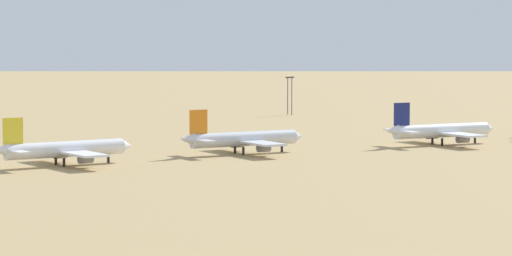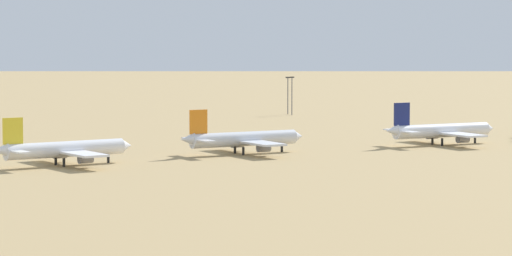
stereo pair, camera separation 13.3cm
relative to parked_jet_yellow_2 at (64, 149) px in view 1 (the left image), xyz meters
The scene contains 7 objects.
ground 52.42m from the parked_jet_yellow_2, ahead, with size 4000.00×4000.00×0.00m, color tan.
ridge_far_east 1142.93m from the parked_jet_yellow_2, 55.81° to the left, with size 398.14×354.95×120.09m, color gray.
parked_jet_yellow_2 is the anchor object (origin of this frame).
parked_jet_orange_3 49.47m from the parked_jet_yellow_2, ahead, with size 35.33×29.69×11.67m.
parked_jet_navy_4 108.98m from the parked_jet_yellow_2, ahead, with size 36.19×30.53×11.95m.
light_pole_mid 190.51m from the parked_jet_yellow_2, 40.51° to the left, with size 1.80×0.50×14.24m.
light_pole_east 186.45m from the parked_jet_yellow_2, 39.67° to the left, with size 1.80×0.50×14.47m.
Camera 1 is at (-166.05, -263.38, 30.51)m, focal length 86.61 mm.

